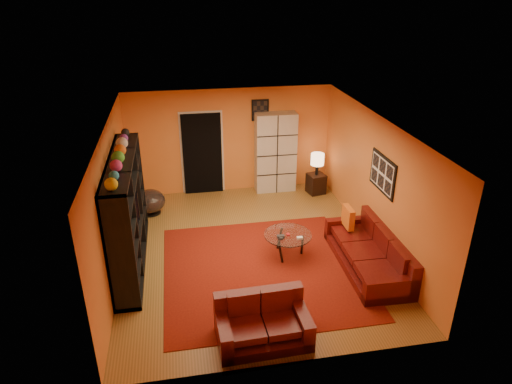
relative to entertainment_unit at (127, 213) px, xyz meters
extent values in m
plane|color=brown|center=(2.27, 0.00, -1.05)|extent=(6.00, 6.00, 0.00)
plane|color=white|center=(2.27, 0.00, 1.55)|extent=(6.00, 6.00, 0.00)
plane|color=orange|center=(2.27, 3.00, 0.25)|extent=(6.00, 0.00, 6.00)
plane|color=orange|center=(2.27, -3.00, 0.25)|extent=(6.00, 0.00, 6.00)
plane|color=orange|center=(-0.23, 0.00, 0.25)|extent=(0.00, 6.00, 6.00)
plane|color=orange|center=(4.78, 0.00, 0.25)|extent=(0.00, 6.00, 6.00)
cube|color=#60120B|center=(2.38, -0.70, -1.04)|extent=(3.60, 3.60, 0.01)
cube|color=black|center=(1.57, 2.96, -0.03)|extent=(0.95, 0.10, 2.04)
cube|color=black|center=(4.75, -0.30, 0.55)|extent=(0.03, 1.00, 0.70)
cube|color=black|center=(3.02, 2.98, 1.00)|extent=(0.42, 0.03, 0.52)
cube|color=black|center=(0.00, 0.00, 0.00)|extent=(0.45, 3.00, 2.10)
imported|color=black|center=(0.05, -0.06, -0.05)|extent=(0.97, 0.13, 0.56)
cube|color=#490A09|center=(4.32, -0.93, -0.89)|extent=(0.99, 2.32, 0.32)
cube|color=#490A09|center=(4.71, -0.94, -0.62)|extent=(0.23, 2.31, 0.85)
cube|color=#490A09|center=(4.30, -2.00, -0.74)|extent=(0.95, 0.20, 0.62)
cube|color=#490A09|center=(4.35, 0.13, -0.74)|extent=(0.95, 0.20, 0.62)
cube|color=#490A09|center=(4.27, -1.58, -0.58)|extent=(0.74, 0.64, 0.12)
cube|color=#490A09|center=(4.29, -0.93, -0.58)|extent=(0.74, 0.64, 0.12)
cube|color=#490A09|center=(4.30, -0.29, -0.58)|extent=(0.74, 0.64, 0.12)
cube|color=#490A09|center=(2.04, -2.50, -0.89)|extent=(1.39, 0.86, 0.32)
cube|color=#490A09|center=(2.03, -2.18, -0.62)|extent=(1.37, 0.23, 0.85)
cube|color=#490A09|center=(2.64, -2.48, -0.74)|extent=(0.21, 0.82, 0.62)
cube|color=#490A09|center=(1.45, -2.52, -0.74)|extent=(0.21, 0.82, 0.62)
cube|color=#490A09|center=(2.30, -2.53, -0.58)|extent=(0.50, 0.61, 0.12)
cube|color=#490A09|center=(1.79, -2.55, -0.58)|extent=(0.50, 0.61, 0.12)
cube|color=orange|center=(4.22, -0.12, -0.42)|extent=(0.12, 0.42, 0.42)
cylinder|color=silver|center=(2.96, -0.30, -0.59)|extent=(0.92, 0.92, 0.02)
cylinder|color=black|center=(3.24, -0.35, -0.82)|extent=(0.05, 0.05, 0.44)
cylinder|color=black|center=(2.86, -0.02, -0.82)|extent=(0.05, 0.05, 0.44)
cylinder|color=black|center=(2.77, -0.51, -0.82)|extent=(0.05, 0.05, 0.44)
cube|color=beige|center=(3.38, 2.80, -0.05)|extent=(1.01, 0.45, 2.01)
cylinder|color=black|center=(0.27, 1.99, -1.03)|extent=(0.44, 0.44, 0.03)
cylinder|color=black|center=(0.27, 1.99, -0.95)|extent=(0.06, 0.06, 0.15)
ellipsoid|color=#433B3B|center=(0.27, 1.99, -0.74)|extent=(0.70, 0.70, 0.52)
cube|color=black|center=(4.36, 2.40, -0.80)|extent=(0.47, 0.47, 0.50)
cylinder|color=black|center=(4.36, 2.40, -0.42)|extent=(0.08, 0.08, 0.26)
cylinder|color=#FFC78C|center=(4.36, 2.40, -0.15)|extent=(0.33, 0.33, 0.28)
camera|label=1|loc=(1.01, -7.66, 3.86)|focal=32.00mm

